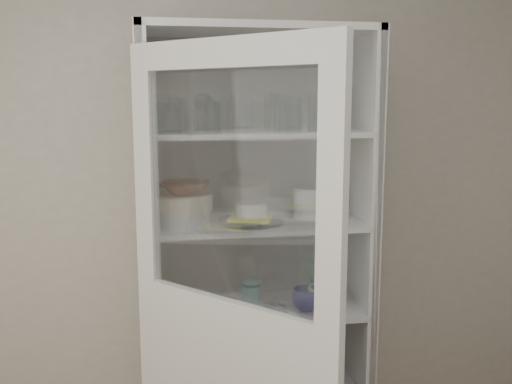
# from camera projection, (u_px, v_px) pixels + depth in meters

# --- Properties ---
(wall_back) EXTENTS (3.60, 0.02, 2.60)m
(wall_back) POSITION_uv_depth(u_px,v_px,m) (207.00, 204.00, 2.73)
(wall_back) COLOR #B2AD9E
(wall_back) RESTS_ON ground
(pantry_cabinet) EXTENTS (1.00, 0.45, 2.10)m
(pantry_cabinet) POSITION_uv_depth(u_px,v_px,m) (254.00, 285.00, 2.66)
(pantry_cabinet) COLOR silver
(pantry_cabinet) RESTS_ON floor
(cupboard_door) EXTENTS (0.65, 0.68, 2.00)m
(cupboard_door) POSITION_uv_depth(u_px,v_px,m) (229.00, 360.00, 2.04)
(cupboard_door) COLOR silver
(cupboard_door) RESTS_ON floor
(tumbler_0) EXTENTS (0.08, 0.08, 0.15)m
(tumbler_0) POSITION_uv_depth(u_px,v_px,m) (160.00, 114.00, 2.28)
(tumbler_0) COLOR silver
(tumbler_0) RESTS_ON shelf_glass
(tumbler_1) EXTENTS (0.07, 0.07, 0.12)m
(tumbler_1) POSITION_uv_depth(u_px,v_px,m) (174.00, 118.00, 2.29)
(tumbler_1) COLOR silver
(tumbler_1) RESTS_ON shelf_glass
(tumbler_2) EXTENTS (0.08, 0.08, 0.14)m
(tumbler_2) POSITION_uv_depth(u_px,v_px,m) (246.00, 116.00, 2.31)
(tumbler_2) COLOR silver
(tumbler_2) RESTS_ON shelf_glass
(tumbler_3) EXTENTS (0.08, 0.08, 0.15)m
(tumbler_3) POSITION_uv_depth(u_px,v_px,m) (282.00, 114.00, 2.33)
(tumbler_3) COLOR silver
(tumbler_3) RESTS_ON shelf_glass
(tumbler_4) EXTENTS (0.07, 0.07, 0.14)m
(tumbler_4) POSITION_uv_depth(u_px,v_px,m) (293.00, 115.00, 2.38)
(tumbler_4) COLOR silver
(tumbler_4) RESTS_ON shelf_glass
(tumbler_5) EXTENTS (0.10, 0.10, 0.16)m
(tumbler_5) POSITION_uv_depth(u_px,v_px,m) (317.00, 113.00, 2.40)
(tumbler_5) COLOR silver
(tumbler_5) RESTS_ON shelf_glass
(tumbler_6) EXTENTS (0.08, 0.08, 0.14)m
(tumbler_6) POSITION_uv_depth(u_px,v_px,m) (321.00, 114.00, 2.41)
(tumbler_6) COLOR silver
(tumbler_6) RESTS_ON shelf_glass
(tumbler_7) EXTENTS (0.08, 0.08, 0.14)m
(tumbler_7) POSITION_uv_depth(u_px,v_px,m) (178.00, 114.00, 2.41)
(tumbler_7) COLOR silver
(tumbler_7) RESTS_ON shelf_glass
(tumbler_8) EXTENTS (0.08, 0.08, 0.12)m
(tumbler_8) POSITION_uv_depth(u_px,v_px,m) (163.00, 117.00, 2.41)
(tumbler_8) COLOR silver
(tumbler_8) RESTS_ON shelf_glass
(tumbler_9) EXTENTS (0.08, 0.08, 0.14)m
(tumbler_9) POSITION_uv_depth(u_px,v_px,m) (202.00, 115.00, 2.42)
(tumbler_9) COLOR silver
(tumbler_9) RESTS_ON shelf_glass
(tumbler_10) EXTENTS (0.07, 0.07, 0.14)m
(tumbler_10) POSITION_uv_depth(u_px,v_px,m) (273.00, 114.00, 2.46)
(tumbler_10) COLOR silver
(tumbler_10) RESTS_ON shelf_glass
(tumbler_11) EXTENTS (0.08, 0.08, 0.16)m
(tumbler_11) POSITION_uv_depth(u_px,v_px,m) (291.00, 113.00, 2.49)
(tumbler_11) COLOR silver
(tumbler_11) RESTS_ON shelf_glass
(goblet_0) EXTENTS (0.08, 0.08, 0.18)m
(goblet_0) POSITION_uv_depth(u_px,v_px,m) (204.00, 110.00, 2.54)
(goblet_0) COLOR silver
(goblet_0) RESTS_ON shelf_glass
(goblet_1) EXTENTS (0.07, 0.07, 0.16)m
(goblet_1) POSITION_uv_depth(u_px,v_px,m) (208.00, 112.00, 2.53)
(goblet_1) COLOR silver
(goblet_1) RESTS_ON shelf_glass
(goblet_2) EXTENTS (0.08, 0.08, 0.19)m
(goblet_2) POSITION_uv_depth(u_px,v_px,m) (275.00, 109.00, 2.57)
(goblet_2) COLOR silver
(goblet_2) RESTS_ON shelf_glass
(goblet_3) EXTENTS (0.08, 0.08, 0.19)m
(goblet_3) POSITION_uv_depth(u_px,v_px,m) (339.00, 108.00, 2.61)
(goblet_3) COLOR silver
(goblet_3) RESTS_ON shelf_glass
(plate_stack_front) EXTENTS (0.21, 0.21, 0.07)m
(plate_stack_front) POSITION_uv_depth(u_px,v_px,m) (186.00, 218.00, 2.43)
(plate_stack_front) COLOR white
(plate_stack_front) RESTS_ON shelf_plates
(plate_stack_back) EXTENTS (0.21, 0.21, 0.07)m
(plate_stack_back) POSITION_uv_depth(u_px,v_px,m) (163.00, 210.00, 2.59)
(plate_stack_back) COLOR white
(plate_stack_back) RESTS_ON shelf_plates
(cream_bowl) EXTENTS (0.26, 0.26, 0.07)m
(cream_bowl) POSITION_uv_depth(u_px,v_px,m) (186.00, 202.00, 2.42)
(cream_bowl) COLOR beige
(cream_bowl) RESTS_ON plate_stack_front
(terracotta_bowl) EXTENTS (0.22, 0.22, 0.05)m
(terracotta_bowl) POSITION_uv_depth(u_px,v_px,m) (186.00, 187.00, 2.41)
(terracotta_bowl) COLOR brown
(terracotta_bowl) RESTS_ON cream_bowl
(glass_platter) EXTENTS (0.30, 0.30, 0.02)m
(glass_platter) POSITION_uv_depth(u_px,v_px,m) (251.00, 221.00, 2.50)
(glass_platter) COLOR silver
(glass_platter) RESTS_ON shelf_plates
(yellow_trivet) EXTENTS (0.23, 0.23, 0.01)m
(yellow_trivet) POSITION_uv_depth(u_px,v_px,m) (251.00, 218.00, 2.50)
(yellow_trivet) COLOR yellow
(yellow_trivet) RESTS_ON glass_platter
(white_ramekin) EXTENTS (0.18, 0.18, 0.06)m
(white_ramekin) POSITION_uv_depth(u_px,v_px,m) (251.00, 209.00, 2.49)
(white_ramekin) COLOR white
(white_ramekin) RESTS_ON yellow_trivet
(grey_bowl_stack) EXTENTS (0.13, 0.13, 0.14)m
(grey_bowl_stack) POSITION_uv_depth(u_px,v_px,m) (309.00, 203.00, 2.59)
(grey_bowl_stack) COLOR silver
(grey_bowl_stack) RESTS_ON shelf_plates
(mug_blue) EXTENTS (0.16, 0.16, 0.10)m
(mug_blue) POSITION_uv_depth(u_px,v_px,m) (306.00, 299.00, 2.55)
(mug_blue) COLOR navy
(mug_blue) RESTS_ON shelf_mugs
(mug_teal) EXTENTS (0.10, 0.10, 0.09)m
(mug_teal) POSITION_uv_depth(u_px,v_px,m) (318.00, 289.00, 2.71)
(mug_teal) COLOR teal
(mug_teal) RESTS_ON shelf_mugs
(mug_white) EXTENTS (0.14, 0.14, 0.10)m
(mug_white) POSITION_uv_depth(u_px,v_px,m) (320.00, 298.00, 2.57)
(mug_white) COLOR white
(mug_white) RESTS_ON shelf_mugs
(teal_jar) EXTENTS (0.09, 0.09, 0.11)m
(teal_jar) POSITION_uv_depth(u_px,v_px,m) (251.00, 293.00, 2.62)
(teal_jar) COLOR teal
(teal_jar) RESTS_ON shelf_mugs
(measuring_cups) EXTENTS (0.10, 0.10, 0.04)m
(measuring_cups) POSITION_uv_depth(u_px,v_px,m) (203.00, 309.00, 2.52)
(measuring_cups) COLOR #BEBEBE
(measuring_cups) RESTS_ON shelf_mugs
(white_canister) EXTENTS (0.12, 0.12, 0.12)m
(white_canister) POSITION_uv_depth(u_px,v_px,m) (165.00, 294.00, 2.58)
(white_canister) COLOR white
(white_canister) RESTS_ON shelf_mugs
(tin_box) EXTENTS (0.21, 0.19, 0.05)m
(tin_box) POSITION_uv_depth(u_px,v_px,m) (273.00, 381.00, 2.67)
(tin_box) COLOR #A4A3A6
(tin_box) RESTS_ON shelf_bot
(tumbler_12) EXTENTS (0.07, 0.07, 0.13)m
(tumbler_12) POSITION_uv_depth(u_px,v_px,m) (320.00, 115.00, 2.45)
(tumbler_12) COLOR silver
(tumbler_12) RESTS_ON shelf_glass
(tumbler_13) EXTENTS (0.06, 0.06, 0.13)m
(tumbler_13) POSITION_uv_depth(u_px,v_px,m) (213.00, 117.00, 2.31)
(tumbler_13) COLOR silver
(tumbler_13) RESTS_ON shelf_glass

